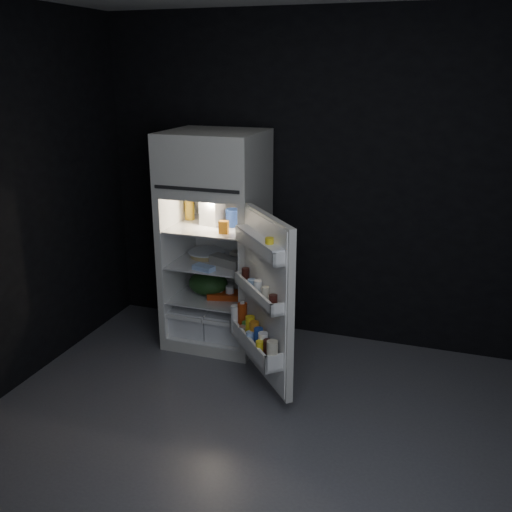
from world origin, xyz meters
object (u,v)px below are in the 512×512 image
(milk_jug, at_px, (212,210))
(egg_carton, at_px, (227,261))
(fridge_door, at_px, (264,304))
(yogurt_tray, at_px, (225,295))
(refrigerator, at_px, (217,232))

(milk_jug, bearing_deg, egg_carton, -23.76)
(fridge_door, xyz_separation_m, yogurt_tray, (-0.52, 0.57, -0.22))
(refrigerator, relative_size, yogurt_tray, 6.23)
(refrigerator, height_order, yogurt_tray, refrigerator)
(fridge_door, relative_size, milk_jug, 5.08)
(refrigerator, bearing_deg, egg_carton, -43.20)
(refrigerator, bearing_deg, fridge_door, -46.79)
(egg_carton, bearing_deg, yogurt_tray, 155.01)
(refrigerator, xyz_separation_m, egg_carton, (0.14, -0.13, -0.19))
(fridge_door, height_order, egg_carton, fridge_door)
(egg_carton, relative_size, yogurt_tray, 1.03)
(refrigerator, xyz_separation_m, fridge_door, (0.62, -0.66, -0.28))
(milk_jug, bearing_deg, yogurt_tray, -20.46)
(egg_carton, bearing_deg, milk_jug, 167.01)
(refrigerator, distance_m, fridge_door, 0.95)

